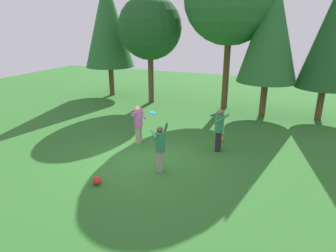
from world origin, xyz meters
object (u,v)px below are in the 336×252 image
object	(u,v)px
ball_red	(97,181)
tree_left	(150,28)
tree_far_right	(332,38)
tree_right	(271,28)
person_bystander	(219,126)
ball_orange	(221,139)
person_thrower	(160,145)
tree_far_left	(108,22)
frisbee	(153,113)
person_catcher	(138,122)

from	to	relation	value
ball_red	tree_left	bearing A→B (deg)	106.04
tree_far_right	tree_right	world-z (taller)	tree_right
person_bystander	ball_orange	distance (m)	1.33
person_thrower	tree_right	bearing A→B (deg)	-58.32
tree_far_right	tree_far_left	world-z (taller)	tree_far_left
tree_far_right	ball_orange	bearing A→B (deg)	-128.76
person_thrower	tree_far_right	bearing A→B (deg)	-73.21
ball_orange	tree_far_left	bearing A→B (deg)	147.63
tree_far_left	frisbee	bearing A→B (deg)	-49.72
tree_far_left	ball_red	bearing A→B (deg)	-59.52
person_bystander	tree_left	size ratio (longest dim) A/B	0.27
person_bystander	tree_right	size ratio (longest dim) A/B	0.24
person_thrower	tree_far_left	bearing A→B (deg)	-0.49
tree_far_right	tree_left	size ratio (longest dim) A/B	1.03
frisbee	ball_orange	size ratio (longest dim) A/B	1.43
person_bystander	frisbee	xyz separation A→B (m)	(-1.92, -1.75, 0.81)
ball_red	tree_far_right	size ratio (longest dim) A/B	0.04
tree_far_right	tree_left	world-z (taller)	tree_far_right
ball_orange	tree_left	size ratio (longest dim) A/B	0.04
ball_red	tree_far_left	bearing A→B (deg)	120.48
tree_far_left	person_catcher	bearing A→B (deg)	-50.64
ball_orange	tree_left	distance (m)	8.52
tree_far_right	tree_left	bearing A→B (deg)	-179.56
ball_red	frisbee	bearing A→B (deg)	66.83
frisbee	tree_far_right	bearing A→B (deg)	53.02
person_thrower	ball_orange	bearing A→B (deg)	-61.96
person_thrower	tree_left	size ratio (longest dim) A/B	0.28
person_thrower	person_bystander	distance (m)	2.74
person_thrower	ball_red	bearing A→B (deg)	96.09
person_catcher	tree_right	distance (m)	8.20
ball_red	tree_far_left	xyz separation A→B (m)	(-6.19, 10.52, 4.64)
person_bystander	frisbee	bearing A→B (deg)	-0.00
frisbee	tree_far_right	xyz separation A→B (m)	(5.76, 7.64, 2.23)
person_bystander	frisbee	distance (m)	2.72
person_thrower	person_bystander	world-z (taller)	person_thrower
ball_red	ball_orange	xyz separation A→B (m)	(2.72, 4.87, -0.01)
person_thrower	tree_right	world-z (taller)	tree_right
tree_right	tree_far_left	bearing A→B (deg)	173.88
person_catcher	frisbee	size ratio (longest dim) A/B	4.71
ball_orange	frisbee	bearing A→B (deg)	-123.54
tree_far_right	tree_right	size ratio (longest dim) A/B	0.91
person_thrower	ball_orange	distance (m)	3.67
tree_left	tree_right	xyz separation A→B (m)	(6.72, -0.27, 0.02)
frisbee	tree_left	size ratio (longest dim) A/B	0.05
person_catcher	tree_right	bearing A→B (deg)	99.70
tree_far_left	tree_left	size ratio (longest dim) A/B	1.21
person_bystander	frisbee	size ratio (longest dim) A/B	4.98
person_thrower	ball_red	world-z (taller)	person_thrower
frisbee	ball_red	size ratio (longest dim) A/B	1.28
person_catcher	frisbee	distance (m)	1.97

